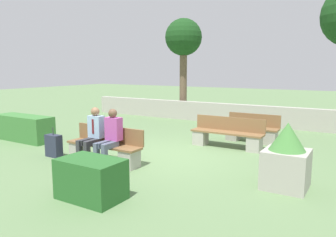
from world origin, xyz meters
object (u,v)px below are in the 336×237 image
object	(u,v)px
tree_leftmost	(184,40)
person_seated_man	(93,132)
planter_corner_left	(286,158)
suitcase	(54,146)
person_seated_woman	(110,135)
bench_front	(105,149)
bench_left_side	(252,132)
bench_right_side	(227,136)

from	to	relation	value
tree_leftmost	person_seated_man	bearing A→B (deg)	-77.11
planter_corner_left	suitcase	bearing A→B (deg)	-171.86
person_seated_man	person_seated_woman	distance (m)	0.55
bench_front	person_seated_woman	xyz separation A→B (m)	(0.32, -0.14, 0.40)
bench_left_side	tree_leftmost	distance (m)	6.47
person_seated_man	bench_front	bearing A→B (deg)	31.15
bench_front	bench_left_side	world-z (taller)	same
person_seated_woman	suitcase	size ratio (longest dim) A/B	1.73
bench_right_side	tree_leftmost	size ratio (longest dim) A/B	0.47
person_seated_man	planter_corner_left	world-z (taller)	person_seated_man
suitcase	person_seated_woman	bearing A→B (deg)	4.58
bench_front	planter_corner_left	size ratio (longest dim) A/B	1.61
person_seated_man	person_seated_woman	world-z (taller)	person_seated_man
person_seated_woman	tree_leftmost	size ratio (longest dim) A/B	0.30
person_seated_woman	suitcase	xyz separation A→B (m)	(-1.81, -0.15, -0.46)
bench_left_side	person_seated_man	world-z (taller)	person_seated_man
bench_front	bench_left_side	bearing A→B (deg)	59.98
bench_right_side	person_seated_woman	distance (m)	3.59
bench_front	tree_leftmost	world-z (taller)	tree_leftmost
planter_corner_left	person_seated_man	bearing A→B (deg)	-171.42
suitcase	planter_corner_left	bearing A→B (deg)	8.14
bench_left_side	person_seated_woman	xyz separation A→B (m)	(-2.05, -4.24, 0.42)
bench_left_side	suitcase	size ratio (longest dim) A/B	2.11
person_seated_man	planter_corner_left	distance (m)	4.43
bench_front	tree_leftmost	bearing A→B (deg)	104.80
bench_right_side	planter_corner_left	size ratio (longest dim) A/B	1.65
bench_right_side	bench_left_side	bearing A→B (deg)	74.34
person_seated_woman	suitcase	bearing A→B (deg)	-175.42
bench_front	suitcase	xyz separation A→B (m)	(-1.50, -0.29, -0.06)
suitcase	bench_right_side	bearing A→B (deg)	43.54
person_seated_man	suitcase	world-z (taller)	person_seated_man
person_seated_woman	planter_corner_left	xyz separation A→B (m)	(3.82, 0.66, -0.16)
bench_front	suitcase	distance (m)	1.53
person_seated_man	planter_corner_left	xyz separation A→B (m)	(4.38, 0.66, -0.16)
bench_right_side	planter_corner_left	xyz separation A→B (m)	(2.16, -2.49, 0.24)
bench_front	planter_corner_left	bearing A→B (deg)	7.13
person_seated_woman	suitcase	world-z (taller)	person_seated_woman
person_seated_woman	bench_right_side	bearing A→B (deg)	62.26
suitcase	tree_leftmost	world-z (taller)	tree_leftmost
bench_left_side	person_seated_woman	distance (m)	4.73
person_seated_man	person_seated_woman	size ratio (longest dim) A/B	1.00
person_seated_woman	tree_leftmost	xyz separation A→B (m)	(-2.33, 7.75, 2.80)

